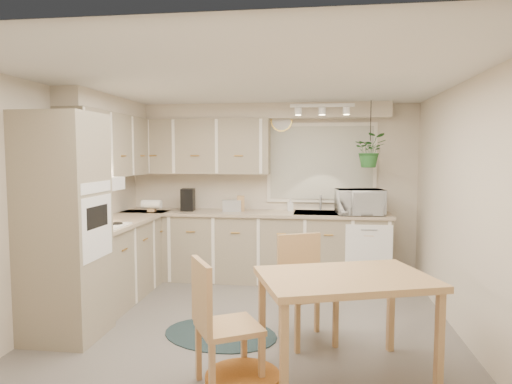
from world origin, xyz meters
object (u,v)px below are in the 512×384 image
at_px(braided_rug, 220,334).
at_px(microwave, 360,199).
at_px(pet_bed, 243,382).
at_px(dining_table, 345,326).
at_px(chair_back, 308,290).
at_px(chair_left, 229,323).

xyz_separation_m(braided_rug, microwave, (1.45, 1.84, 1.14)).
bearing_deg(pet_bed, dining_table, 23.39).
bearing_deg(microwave, dining_table, -105.57).
bearing_deg(braided_rug, chair_back, -3.58).
relative_size(chair_back, pet_bed, 1.77).
xyz_separation_m(dining_table, chair_back, (-0.29, 0.62, 0.09)).
bearing_deg(dining_table, braided_rug, 149.02).
height_order(chair_back, microwave, microwave).
relative_size(chair_back, braided_rug, 0.87).
distance_m(chair_back, pet_bed, 1.13).
height_order(dining_table, microwave, microwave).
relative_size(chair_left, chair_back, 0.99).
height_order(chair_back, pet_bed, chair_back).
height_order(chair_back, braided_rug, chair_back).
height_order(braided_rug, microwave, microwave).
bearing_deg(chair_left, pet_bed, 35.29).
relative_size(braided_rug, microwave, 1.88).
distance_m(braided_rug, microwave, 2.60).
distance_m(chair_back, microwave, 2.10).
bearing_deg(braided_rug, chair_left, -74.07).
bearing_deg(chair_back, chair_left, 31.42).
bearing_deg(pet_bed, braided_rug, 110.86).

